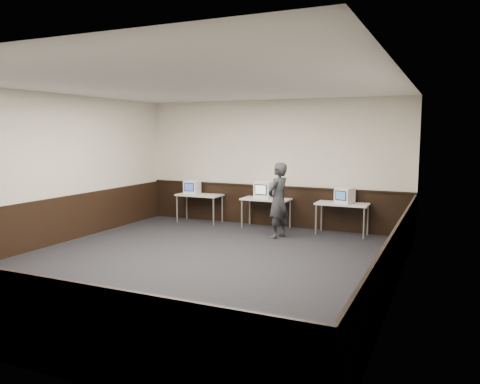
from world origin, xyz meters
name	(u,v)px	position (x,y,z in m)	size (l,w,h in m)	color
floor	(194,264)	(0.00, 0.00, 0.00)	(8.00, 8.00, 0.00)	black
ceiling	(191,84)	(0.00, 0.00, 3.20)	(8.00, 8.00, 0.00)	white
back_wall	(272,163)	(0.00, 4.00, 1.60)	(7.00, 7.00, 0.00)	beige
left_wall	(47,170)	(-3.50, 0.00, 1.60)	(8.00, 8.00, 0.00)	beige
right_wall	(400,186)	(3.50, 0.00, 1.60)	(8.00, 8.00, 0.00)	beige
wainscot_back	(271,206)	(0.00, 3.98, 0.50)	(6.98, 0.04, 1.00)	black
wainscot_left	(50,222)	(-3.48, 0.00, 0.50)	(0.04, 7.98, 1.00)	black
wainscot_right	(395,259)	(3.48, 0.00, 0.50)	(0.04, 7.98, 1.00)	black
wainscot_rail	(271,186)	(0.00, 3.96, 1.02)	(6.98, 0.06, 0.04)	black
desk_left	(199,197)	(-1.90, 3.60, 0.68)	(1.20, 0.60, 0.75)	silver
desk_center	(266,201)	(0.00, 3.60, 0.68)	(1.20, 0.60, 0.75)	silver
desk_right	(342,206)	(1.90, 3.60, 0.68)	(1.20, 0.60, 0.75)	silver
emac_left	(192,187)	(-2.12, 3.60, 0.93)	(0.40, 0.42, 0.37)	white
emac_center	(265,190)	(-0.06, 3.64, 0.96)	(0.46, 0.49, 0.43)	white
emac_right	(345,196)	(1.95, 3.59, 0.93)	(0.45, 0.46, 0.36)	white
person	(278,200)	(0.64, 2.70, 0.86)	(0.62, 0.41, 1.71)	#282A2E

